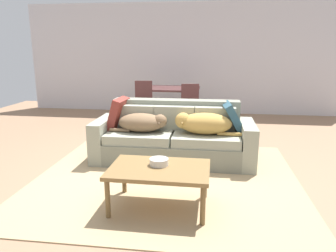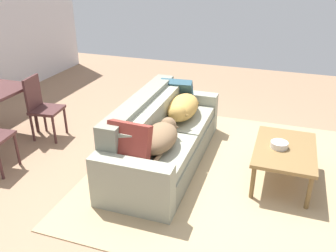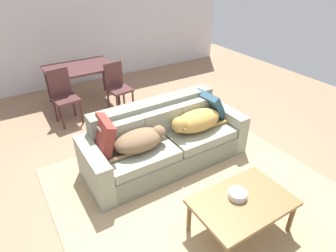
# 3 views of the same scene
# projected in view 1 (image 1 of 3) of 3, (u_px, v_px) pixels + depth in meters

# --- Properties ---
(ground_plane) EXTENTS (10.00, 10.00, 0.00)m
(ground_plane) POSITION_uv_depth(u_px,v_px,m) (153.00, 166.00, 4.50)
(ground_plane) COLOR #977356
(back_partition) EXTENTS (8.00, 0.12, 2.70)m
(back_partition) POSITION_uv_depth(u_px,v_px,m) (183.00, 59.00, 8.02)
(back_partition) COLOR silver
(back_partition) RESTS_ON ground
(area_rug) EXTENTS (3.31, 3.03, 0.01)m
(area_rug) POSITION_uv_depth(u_px,v_px,m) (166.00, 178.00, 4.07)
(area_rug) COLOR tan
(area_rug) RESTS_ON ground
(couch) EXTENTS (2.30, 0.90, 0.86)m
(couch) POSITION_uv_depth(u_px,v_px,m) (174.00, 138.00, 4.71)
(couch) COLOR gray
(couch) RESTS_ON ground
(dog_on_left_cushion) EXTENTS (0.82, 0.40, 0.26)m
(dog_on_left_cushion) POSITION_uv_depth(u_px,v_px,m) (143.00, 122.00, 4.57)
(dog_on_left_cushion) COLOR #7F6244
(dog_on_left_cushion) RESTS_ON couch
(dog_on_right_cushion) EXTENTS (0.92, 0.39, 0.30)m
(dog_on_right_cushion) POSITION_uv_depth(u_px,v_px,m) (203.00, 123.00, 4.44)
(dog_on_right_cushion) COLOR tan
(dog_on_right_cushion) RESTS_ON couch
(throw_pillow_by_left_arm) EXTENTS (0.27, 0.48, 0.48)m
(throw_pillow_by_left_arm) POSITION_uv_depth(u_px,v_px,m) (118.00, 114.00, 4.79)
(throw_pillow_by_left_arm) COLOR maroon
(throw_pillow_by_left_arm) RESTS_ON couch
(throw_pillow_by_right_arm) EXTENTS (0.35, 0.48, 0.44)m
(throw_pillow_by_right_arm) POSITION_uv_depth(u_px,v_px,m) (234.00, 118.00, 4.57)
(throw_pillow_by_right_arm) COLOR #2F5464
(throw_pillow_by_right_arm) RESTS_ON couch
(coffee_table) EXTENTS (1.01, 0.67, 0.44)m
(coffee_table) POSITION_uv_depth(u_px,v_px,m) (159.00, 172.00, 3.25)
(coffee_table) COLOR olive
(coffee_table) RESTS_ON ground
(bowl_on_coffee_table) EXTENTS (0.19, 0.19, 0.07)m
(bowl_on_coffee_table) POSITION_uv_depth(u_px,v_px,m) (159.00, 162.00, 3.30)
(bowl_on_coffee_table) COLOR silver
(bowl_on_coffee_table) RESTS_ON coffee_table
(dining_table) EXTENTS (1.26, 0.89, 0.76)m
(dining_table) POSITION_uv_depth(u_px,v_px,m) (170.00, 91.00, 7.05)
(dining_table) COLOR #4C2A2A
(dining_table) RESTS_ON ground
(dining_chair_near_left) EXTENTS (0.45, 0.45, 0.95)m
(dining_chair_near_left) POSITION_uv_depth(u_px,v_px,m) (143.00, 102.00, 6.61)
(dining_chair_near_left) COLOR #4C2A2A
(dining_chair_near_left) RESTS_ON ground
(dining_chair_near_right) EXTENTS (0.45, 0.45, 0.91)m
(dining_chair_near_right) POSITION_uv_depth(u_px,v_px,m) (190.00, 105.00, 6.43)
(dining_chair_near_right) COLOR #4C2A2A
(dining_chair_near_right) RESTS_ON ground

